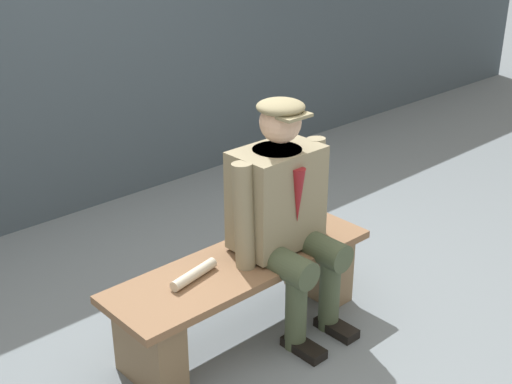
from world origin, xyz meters
TOP-DOWN VIEW (x-y plane):
  - ground_plane at (0.00, 0.00)m, footprint 30.00×30.00m
  - bench at (0.00, 0.00)m, footprint 1.46×0.46m
  - seated_man at (-0.24, 0.06)m, footprint 0.62×0.60m
  - rolled_magazine at (0.29, -0.02)m, footprint 0.29×0.11m
  - stadium_wall at (0.00, -2.03)m, footprint 12.00×0.24m

SIDE VIEW (x-z plane):
  - ground_plane at x=0.00m, z-range 0.00..0.00m
  - bench at x=0.00m, z-range 0.06..0.49m
  - rolled_magazine at x=0.29m, z-range 0.43..0.48m
  - seated_man at x=-0.24m, z-range 0.05..1.27m
  - stadium_wall at x=0.00m, z-range 0.00..1.63m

